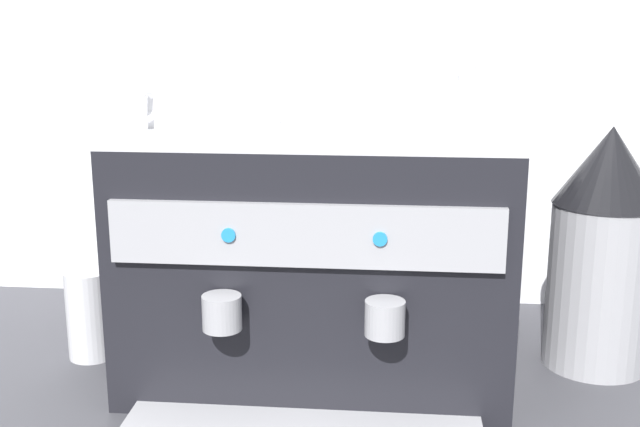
{
  "coord_description": "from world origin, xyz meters",
  "views": [
    {
      "loc": [
        0.12,
        -1.29,
        0.59
      ],
      "look_at": [
        0.0,
        0.0,
        0.26
      ],
      "focal_mm": 44.55,
      "sensor_mm": 36.0,
      "label": 1
    }
  ],
  "objects_px": {
    "ceramic_bowl_3": "(416,105)",
    "milk_pitcher": "(90,314)",
    "espresso_machine": "(320,245)",
    "ceramic_cup_0": "(432,100)",
    "ceramic_bowl_0": "(240,112)",
    "ceramic_bowl_2": "(349,113)",
    "ceramic_cup_2": "(162,103)",
    "ceramic_cup_1": "(454,88)",
    "coffee_grinder": "(603,248)",
    "ceramic_bowl_1": "(358,101)"
  },
  "relations": [
    {
      "from": "ceramic_bowl_3",
      "to": "coffee_grinder",
      "type": "height_order",
      "value": "ceramic_bowl_3"
    },
    {
      "from": "espresso_machine",
      "to": "coffee_grinder",
      "type": "relative_size",
      "value": 1.46
    },
    {
      "from": "ceramic_bowl_3",
      "to": "milk_pitcher",
      "type": "distance_m",
      "value": 0.67
    },
    {
      "from": "ceramic_bowl_1",
      "to": "milk_pitcher",
      "type": "relative_size",
      "value": 0.72
    },
    {
      "from": "espresso_machine",
      "to": "ceramic_cup_2",
      "type": "height_order",
      "value": "ceramic_cup_2"
    },
    {
      "from": "ceramic_bowl_0",
      "to": "ceramic_bowl_2",
      "type": "xyz_separation_m",
      "value": [
        0.17,
        0.03,
        -0.0
      ]
    },
    {
      "from": "ceramic_cup_1",
      "to": "ceramic_bowl_0",
      "type": "relative_size",
      "value": 0.82
    },
    {
      "from": "ceramic_bowl_2",
      "to": "coffee_grinder",
      "type": "height_order",
      "value": "ceramic_bowl_2"
    },
    {
      "from": "ceramic_bowl_0",
      "to": "ceramic_bowl_2",
      "type": "height_order",
      "value": "ceramic_bowl_0"
    },
    {
      "from": "ceramic_cup_2",
      "to": "ceramic_bowl_1",
      "type": "distance_m",
      "value": 0.38
    },
    {
      "from": "ceramic_bowl_3",
      "to": "ceramic_cup_1",
      "type": "bearing_deg",
      "value": 51.09
    },
    {
      "from": "ceramic_cup_0",
      "to": "ceramic_cup_1",
      "type": "xyz_separation_m",
      "value": [
        0.05,
        0.19,
        0.0
      ]
    },
    {
      "from": "ceramic_bowl_2",
      "to": "ceramic_bowl_3",
      "type": "xyz_separation_m",
      "value": [
        0.11,
        0.11,
        0.0
      ]
    },
    {
      "from": "ceramic_cup_0",
      "to": "milk_pitcher",
      "type": "distance_m",
      "value": 0.69
    },
    {
      "from": "ceramic_cup_0",
      "to": "coffee_grinder",
      "type": "xyz_separation_m",
      "value": [
        0.3,
        0.08,
        -0.25
      ]
    },
    {
      "from": "ceramic_cup_2",
      "to": "milk_pitcher",
      "type": "bearing_deg",
      "value": 154.25
    },
    {
      "from": "espresso_machine",
      "to": "ceramic_bowl_2",
      "type": "bearing_deg",
      "value": -44.24
    },
    {
      "from": "ceramic_cup_0",
      "to": "ceramic_bowl_3",
      "type": "distance_m",
      "value": 0.11
    },
    {
      "from": "ceramic_bowl_2",
      "to": "coffee_grinder",
      "type": "xyz_separation_m",
      "value": [
        0.42,
        0.08,
        -0.23
      ]
    },
    {
      "from": "espresso_machine",
      "to": "ceramic_bowl_0",
      "type": "relative_size",
      "value": 4.8
    },
    {
      "from": "ceramic_cup_2",
      "to": "ceramic_bowl_1",
      "type": "bearing_deg",
      "value": 41.38
    },
    {
      "from": "espresso_machine",
      "to": "ceramic_bowl_3",
      "type": "distance_m",
      "value": 0.29
    },
    {
      "from": "ceramic_bowl_2",
      "to": "espresso_machine",
      "type": "bearing_deg",
      "value": 135.76
    },
    {
      "from": "ceramic_bowl_1",
      "to": "ceramic_bowl_3",
      "type": "height_order",
      "value": "ceramic_bowl_3"
    },
    {
      "from": "ceramic_bowl_0",
      "to": "ceramic_bowl_1",
      "type": "relative_size",
      "value": 1.1
    },
    {
      "from": "espresso_machine",
      "to": "ceramic_bowl_3",
      "type": "height_order",
      "value": "ceramic_bowl_3"
    },
    {
      "from": "milk_pitcher",
      "to": "ceramic_cup_2",
      "type": "bearing_deg",
      "value": -25.75
    },
    {
      "from": "espresso_machine",
      "to": "ceramic_bowl_3",
      "type": "bearing_deg",
      "value": 20.31
    },
    {
      "from": "ceramic_cup_2",
      "to": "ceramic_bowl_3",
      "type": "relative_size",
      "value": 0.78
    },
    {
      "from": "ceramic_bowl_2",
      "to": "ceramic_bowl_3",
      "type": "relative_size",
      "value": 0.77
    },
    {
      "from": "ceramic_bowl_1",
      "to": "ceramic_bowl_3",
      "type": "relative_size",
      "value": 0.91
    },
    {
      "from": "espresso_machine",
      "to": "ceramic_bowl_0",
      "type": "bearing_deg",
      "value": -146.34
    },
    {
      "from": "ceramic_cup_0",
      "to": "milk_pitcher",
      "type": "relative_size",
      "value": 0.67
    },
    {
      "from": "espresso_machine",
      "to": "ceramic_bowl_1",
      "type": "height_order",
      "value": "ceramic_bowl_1"
    },
    {
      "from": "ceramic_bowl_0",
      "to": "ceramic_bowl_1",
      "type": "bearing_deg",
      "value": 52.36
    },
    {
      "from": "coffee_grinder",
      "to": "milk_pitcher",
      "type": "height_order",
      "value": "coffee_grinder"
    },
    {
      "from": "milk_pitcher",
      "to": "ceramic_bowl_3",
      "type": "bearing_deg",
      "value": 8.34
    },
    {
      "from": "espresso_machine",
      "to": "ceramic_bowl_1",
      "type": "distance_m",
      "value": 0.28
    },
    {
      "from": "ceramic_cup_1",
      "to": "ceramic_bowl_3",
      "type": "relative_size",
      "value": 0.82
    },
    {
      "from": "espresso_machine",
      "to": "ceramic_cup_0",
      "type": "height_order",
      "value": "ceramic_cup_0"
    },
    {
      "from": "ceramic_bowl_0",
      "to": "coffee_grinder",
      "type": "relative_size",
      "value": 0.3
    },
    {
      "from": "ceramic_bowl_0",
      "to": "milk_pitcher",
      "type": "relative_size",
      "value": 0.79
    },
    {
      "from": "coffee_grinder",
      "to": "ceramic_bowl_1",
      "type": "bearing_deg",
      "value": 164.52
    },
    {
      "from": "ceramic_cup_1",
      "to": "ceramic_cup_2",
      "type": "relative_size",
      "value": 1.05
    },
    {
      "from": "ceramic_cup_0",
      "to": "ceramic_bowl_3",
      "type": "relative_size",
      "value": 0.85
    },
    {
      "from": "ceramic_bowl_3",
      "to": "ceramic_cup_2",
      "type": "bearing_deg",
      "value": -156.96
    },
    {
      "from": "ceramic_cup_2",
      "to": "coffee_grinder",
      "type": "bearing_deg",
      "value": 10.86
    },
    {
      "from": "espresso_machine",
      "to": "ceramic_bowl_2",
      "type": "distance_m",
      "value": 0.24
    },
    {
      "from": "ceramic_bowl_0",
      "to": "ceramic_cup_0",
      "type": "bearing_deg",
      "value": 5.37
    },
    {
      "from": "ceramic_cup_2",
      "to": "ceramic_bowl_2",
      "type": "distance_m",
      "value": 0.29
    }
  ]
}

